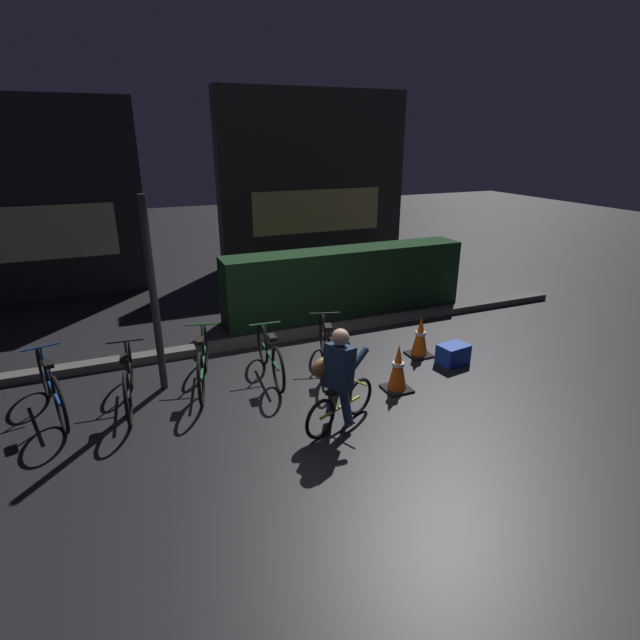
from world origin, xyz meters
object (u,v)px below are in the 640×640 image
parked_bike_center_left (203,361)px  parked_bike_center_right (270,355)px  street_post (154,298)px  blue_crate (453,354)px  parked_bike_left_mid (128,379)px  parked_bike_leftmost (51,387)px  traffic_cone_far (420,337)px  parked_bike_right_mid (327,345)px  traffic_cone_near (398,368)px  cyclist (338,378)px

parked_bike_center_left → parked_bike_center_right: 0.93m
street_post → parked_bike_center_left: bearing=-14.6°
street_post → blue_crate: bearing=-12.2°
parked_bike_left_mid → parked_bike_leftmost: bearing=85.6°
parked_bike_left_mid → traffic_cone_far: size_ratio=2.57×
street_post → traffic_cone_far: size_ratio=3.97×
parked_bike_left_mid → parked_bike_center_left: (0.97, 0.15, 0.01)m
parked_bike_center_right → blue_crate: parked_bike_center_right is taller
parked_bike_right_mid → traffic_cone_near: parked_bike_right_mid is taller
parked_bike_center_left → parked_bike_right_mid: bearing=-81.2°
street_post → parked_bike_left_mid: 1.09m
parked_bike_right_mid → traffic_cone_far: bearing=-80.2°
parked_bike_center_left → parked_bike_center_right: bearing=-83.4°
traffic_cone_far → parked_bike_left_mid: bearing=177.8°
traffic_cone_near → cyclist: (-1.12, -0.49, 0.30)m
parked_bike_right_mid → parked_bike_left_mid: bearing=107.1°
traffic_cone_near → traffic_cone_far: traffic_cone_near is taller
parked_bike_right_mid → blue_crate: 1.94m
parked_bike_leftmost → blue_crate: 5.53m
parked_bike_left_mid → cyclist: (2.24, -1.50, 0.28)m
parked_bike_center_right → blue_crate: 2.78m
street_post → traffic_cone_near: street_post is taller
street_post → cyclist: 2.62m
parked_bike_center_right → cyclist: size_ratio=1.27×
street_post → parked_bike_center_left: (0.53, -0.14, -0.94)m
traffic_cone_far → blue_crate: traffic_cone_far is taller
parked_bike_center_left → traffic_cone_near: (2.40, -1.16, -0.04)m
traffic_cone_near → blue_crate: 1.30m
parked_bike_leftmost → traffic_cone_near: size_ratio=2.54×
cyclist → traffic_cone_far: bearing=8.9°
parked_bike_leftmost → traffic_cone_far: 5.18m
parked_bike_center_right → traffic_cone_far: bearing=-91.0°
parked_bike_leftmost → blue_crate: parked_bike_leftmost is taller
traffic_cone_far → blue_crate: (0.31, -0.44, -0.17)m
parked_bike_leftmost → parked_bike_center_right: (2.79, -0.09, -0.03)m
traffic_cone_far → cyclist: 2.45m
parked_bike_leftmost → parked_bike_left_mid: size_ratio=1.01×
street_post → parked_bike_left_mid: bearing=-146.7°
traffic_cone_near → cyclist: 1.26m
parked_bike_leftmost → blue_crate: size_ratio=3.89×
parked_bike_center_right → parked_bike_leftmost: bearing=92.3°
blue_crate → cyclist: cyclist is taller
street_post → blue_crate: size_ratio=5.93×
parked_bike_center_left → parked_bike_left_mid: bearing=112.2°
parked_bike_left_mid → parked_bike_right_mid: bearing=-85.6°
traffic_cone_far → parked_bike_leftmost: bearing=176.7°
traffic_cone_near → traffic_cone_far: bearing=42.6°
parked_bike_center_right → traffic_cone_near: size_ratio=2.36×
blue_crate → parked_bike_right_mid: bearing=161.1°
cyclist → parked_bike_left_mid: bearing=122.0°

